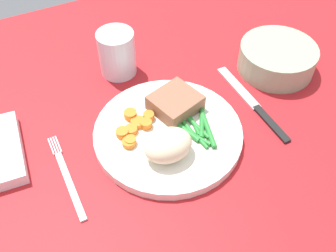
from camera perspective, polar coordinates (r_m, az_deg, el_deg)
dining_table at (r=64.71cm, az=-1.77°, el=-1.03°), size 120.00×90.00×2.00cm
dinner_plate at (r=62.28cm, az=0.00°, el=-1.09°), size 24.23×24.23×1.60cm
meat_portion at (r=63.97cm, az=1.09°, el=3.51°), size 9.12×8.76×2.75cm
mashed_potatoes at (r=56.84cm, az=0.01°, el=-2.88°), size 7.50×5.88×4.46cm
carrot_slices at (r=61.65cm, az=-5.06°, el=-0.12°), size 7.19×7.47×1.24cm
green_beans at (r=61.69cm, az=3.98°, el=-0.20°), size 6.99×10.43×0.87cm
fork at (r=59.95cm, az=-14.92°, el=-7.26°), size 1.44×16.60×0.40cm
knife at (r=69.29cm, az=12.64°, el=3.22°), size 1.70×20.50×0.64cm
water_glass at (r=72.81cm, az=-7.54°, el=10.37°), size 6.85×6.85×8.58cm
salad_bowl at (r=76.12cm, az=16.04°, el=9.91°), size 14.44×14.44×5.03cm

